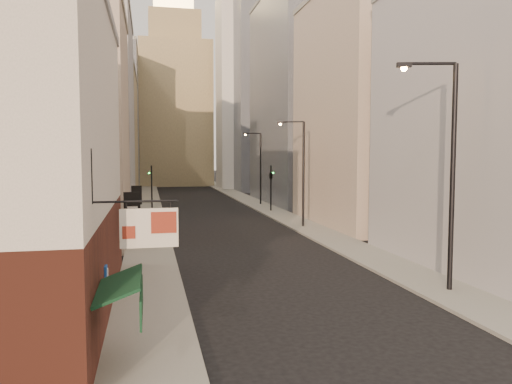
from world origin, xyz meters
name	(u,v)px	position (x,y,z in m)	size (l,w,h in m)	color
sidewalk_left	(149,201)	(-6.50, 55.00, 0.07)	(3.00, 140.00, 0.15)	gray
sidewalk_right	(247,199)	(6.50, 55.00, 0.07)	(3.00, 140.00, 0.15)	gray
near_building_left	(25,159)	(-10.99, 9.00, 6.02)	(8.30, 23.04, 12.30)	brown
left_bldg_beige	(67,128)	(-12.00, 26.00, 8.00)	(8.00, 12.00, 16.00)	#A29180
left_bldg_grey	(91,116)	(-12.00, 42.00, 10.00)	(8.00, 16.00, 20.00)	#9F9EA4
left_bldg_tan	(106,137)	(-12.00, 60.00, 8.50)	(8.00, 18.00, 17.00)	#917F5A
left_bldg_wingrid	(115,121)	(-12.00, 80.00, 12.00)	(8.00, 20.00, 24.00)	gray
right_bldg_grey	(507,120)	(12.00, 12.00, 8.00)	(8.00, 16.00, 16.00)	#9F9EA4
right_bldg_beige	(363,111)	(12.00, 30.00, 10.00)	(8.00, 16.00, 20.00)	#A29180
right_bldg_wingrid	(297,100)	(12.00, 50.00, 13.00)	(8.00, 20.00, 26.00)	gray
highrise	(284,47)	(18.00, 78.00, 25.66)	(21.00, 23.00, 51.20)	gray
clock_tower	(175,98)	(-1.00, 92.00, 17.63)	(14.00, 14.00, 44.90)	#917F5A
white_tower	(241,85)	(10.00, 78.00, 18.61)	(8.00, 8.00, 41.50)	silver
streetlamp_near	(447,163)	(6.38, 8.65, 5.82)	(2.64, 0.79, 10.19)	black
streetlamp_mid	(301,167)	(6.01, 28.99, 5.12)	(2.19, 1.14, 8.96)	black
streetlamp_far	(259,164)	(6.62, 47.89, 5.01)	(2.29, 0.49, 8.77)	black
traffic_light_left	(152,179)	(-6.15, 43.33, 3.54)	(0.55, 0.44, 5.00)	black
traffic_light_right	(271,176)	(6.38, 40.87, 3.84)	(0.64, 0.62, 5.00)	black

